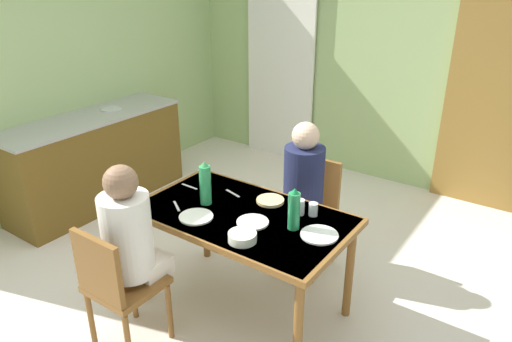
{
  "coord_description": "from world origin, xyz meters",
  "views": [
    {
      "loc": [
        1.96,
        -2.31,
        2.25
      ],
      "look_at": [
        0.32,
        0.02,
        1.0
      ],
      "focal_mm": 33.45,
      "sensor_mm": 36.0,
      "label": 1
    }
  ],
  "objects": [
    {
      "name": "ground_plane",
      "position": [
        0.0,
        0.0,
        0.0
      ],
      "size": [
        6.73,
        6.73,
        0.0
      ],
      "primitive_type": "plane",
      "color": "silver"
    },
    {
      "name": "wall_back",
      "position": [
        0.0,
        2.59,
        1.45
      ],
      "size": [
        4.61,
        0.1,
        2.9
      ],
      "primitive_type": "cube",
      "color": "#A0BC79",
      "rests_on": "ground_plane"
    },
    {
      "name": "wall_left",
      "position": [
        -2.21,
        0.65,
        1.45
      ],
      "size": [
        0.1,
        3.88,
        2.9
      ],
      "primitive_type": "cube",
      "color": "#9EB979",
      "rests_on": "ground_plane"
    },
    {
      "name": "door_wooden",
      "position": [
        1.25,
        2.51,
        1.0
      ],
      "size": [
        0.8,
        0.05,
        2.0
      ],
      "primitive_type": "cube",
      "color": "olive",
      "rests_on": "ground_plane"
    },
    {
      "name": "curtain_panel",
      "position": [
        -1.06,
        2.49,
        1.22
      ],
      "size": [
        0.9,
        0.03,
        2.43
      ],
      "primitive_type": "cube",
      "color": "white",
      "rests_on": "ground_plane"
    },
    {
      "name": "kitchen_counter",
      "position": [
        -1.88,
        0.36,
        0.45
      ],
      "size": [
        0.61,
        1.84,
        0.91
      ],
      "color": "brown",
      "rests_on": "ground_plane"
    },
    {
      "name": "dining_table",
      "position": [
        0.32,
        -0.13,
        0.67
      ],
      "size": [
        1.4,
        0.82,
        0.75
      ],
      "color": "brown",
      "rests_on": "ground_plane"
    },
    {
      "name": "chair_near_diner",
      "position": [
        -0.06,
        -0.89,
        0.5
      ],
      "size": [
        0.4,
        0.4,
        0.87
      ],
      "color": "brown",
      "rests_on": "ground_plane"
    },
    {
      "name": "chair_far_diner",
      "position": [
        0.41,
        0.63,
        0.5
      ],
      "size": [
        0.4,
        0.4,
        0.87
      ],
      "rotation": [
        0.0,
        0.0,
        3.14
      ],
      "color": "brown",
      "rests_on": "ground_plane"
    },
    {
      "name": "person_near_diner",
      "position": [
        -0.06,
        -0.75,
        0.78
      ],
      "size": [
        0.3,
        0.37,
        0.77
      ],
      "color": "silver",
      "rests_on": "ground_plane"
    },
    {
      "name": "person_far_diner",
      "position": [
        0.41,
        0.5,
        0.78
      ],
      "size": [
        0.3,
        0.37,
        0.77
      ],
      "rotation": [
        0.0,
        0.0,
        3.14
      ],
      "color": "#271D3F",
      "rests_on": "ground_plane"
    },
    {
      "name": "water_bottle_green_near",
      "position": [
        0.68,
        -0.1,
        0.88
      ],
      "size": [
        0.07,
        0.07,
        0.27
      ],
      "color": "#21844A",
      "rests_on": "dining_table"
    },
    {
      "name": "water_bottle_green_far",
      "position": [
        0.03,
        -0.15,
        0.89
      ],
      "size": [
        0.08,
        0.08,
        0.31
      ],
      "color": "#2C9857",
      "rests_on": "dining_table"
    },
    {
      "name": "serving_bowl_center",
      "position": [
        0.51,
        -0.4,
        0.78
      ],
      "size": [
        0.17,
        0.17,
        0.05
      ],
      "primitive_type": "cylinder",
      "color": "silver",
      "rests_on": "dining_table"
    },
    {
      "name": "dinner_plate_near_left",
      "position": [
        0.44,
        -0.19,
        0.76
      ],
      "size": [
        0.2,
        0.2,
        0.01
      ],
      "primitive_type": "cylinder",
      "color": "white",
      "rests_on": "dining_table"
    },
    {
      "name": "dinner_plate_near_right",
      "position": [
        0.86,
        -0.08,
        0.76
      ],
      "size": [
        0.23,
        0.23,
        0.01
      ],
      "primitive_type": "cylinder",
      "color": "white",
      "rests_on": "dining_table"
    },
    {
      "name": "dinner_plate_far_center",
      "position": [
        0.1,
        -0.34,
        0.76
      ],
      "size": [
        0.22,
        0.22,
        0.01
      ],
      "primitive_type": "cylinder",
      "color": "white",
      "rests_on": "dining_table"
    },
    {
      "name": "drinking_glass_by_near_diner",
      "position": [
        0.7,
        0.12,
        0.79
      ],
      "size": [
        0.06,
        0.06,
        0.09
      ],
      "primitive_type": "cylinder",
      "color": "silver",
      "rests_on": "dining_table"
    },
    {
      "name": "drinking_glass_by_far_diner",
      "position": [
        0.63,
        0.08,
        0.8
      ],
      "size": [
        0.06,
        0.06,
        0.1
      ],
      "primitive_type": "cylinder",
      "color": "silver",
      "rests_on": "dining_table"
    },
    {
      "name": "bread_plate_sliced",
      "position": [
        0.37,
        0.11,
        0.76
      ],
      "size": [
        0.19,
        0.19,
        0.02
      ],
      "primitive_type": "cylinder",
      "color": "#DBB77A",
      "rests_on": "dining_table"
    },
    {
      "name": "cutlery_knife_near",
      "position": [
        -0.24,
        -0.03,
        0.75
      ],
      "size": [
        0.15,
        0.02,
        0.0
      ],
      "primitive_type": "cube",
      "rotation": [
        0.0,
        0.0,
        3.11
      ],
      "color": "silver",
      "rests_on": "dining_table"
    },
    {
      "name": "cutlery_fork_near",
      "position": [
        -0.1,
        -0.3,
        0.75
      ],
      "size": [
        0.13,
        0.1,
        0.0
      ],
      "primitive_type": "cube",
      "rotation": [
        0.0,
        0.0,
        2.55
      ],
      "color": "silver",
      "rests_on": "dining_table"
    },
    {
      "name": "cutlery_knife_far",
      "position": [
        0.09,
        0.07,
        0.75
      ],
      "size": [
        0.15,
        0.06,
        0.0
      ],
      "primitive_type": "cube",
      "rotation": [
        0.0,
        0.0,
        2.87
      ],
      "color": "silver",
      "rests_on": "dining_table"
    }
  ]
}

